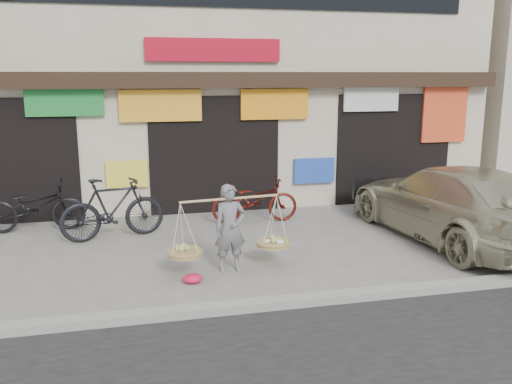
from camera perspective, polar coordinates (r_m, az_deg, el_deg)
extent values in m
plane|color=gray|center=(9.53, -0.93, -7.17)|extent=(70.00, 70.00, 0.00)
cube|color=gray|center=(7.71, 2.29, -11.58)|extent=(70.00, 0.25, 0.12)
cube|color=beige|center=(15.41, -6.26, 13.44)|extent=(14.00, 6.00, 7.00)
cube|color=black|center=(12.28, -4.37, 11.68)|extent=(14.00, 0.35, 0.35)
cube|color=black|center=(12.93, -24.67, 3.06)|extent=(3.00, 0.60, 2.70)
cube|color=black|center=(12.81, -4.52, 4.07)|extent=(3.00, 0.60, 2.70)
cube|color=black|center=(14.19, 13.80, 4.56)|extent=(3.00, 0.60, 2.70)
cube|color=#218636|center=(12.29, -19.48, 8.92)|extent=(1.60, 0.08, 0.60)
cube|color=#FCAC28|center=(12.24, -10.01, 8.95)|extent=(1.80, 0.08, 0.70)
cube|color=orange|center=(12.66, 1.97, 9.24)|extent=(1.60, 0.08, 0.70)
cube|color=silver|center=(13.48, 12.02, 9.59)|extent=(1.40, 0.08, 0.60)
cube|color=#E74B25|center=(14.46, 19.21, 7.76)|extent=(1.20, 0.08, 1.40)
cube|color=yellow|center=(12.40, -13.44, 1.85)|extent=(0.90, 0.08, 0.60)
cube|color=blue|center=(13.14, 6.14, 2.26)|extent=(1.00, 0.08, 0.60)
cube|color=red|center=(12.36, -4.47, 14.70)|extent=(3.00, 0.08, 0.50)
imported|color=slate|center=(8.83, -2.74, -3.84)|extent=(0.56, 0.40, 1.45)
cylinder|color=tan|center=(8.70, -2.77, -0.71)|extent=(1.64, 0.22, 0.04)
cylinder|color=#AA8951|center=(8.76, -7.50, -6.45)|extent=(0.56, 0.56, 0.07)
ellipsoid|color=#A5BF66|center=(8.74, -7.51, -6.07)|extent=(0.39, 0.39, 0.10)
cylinder|color=#AA8951|center=(9.16, 1.85, -5.48)|extent=(0.56, 0.56, 0.07)
ellipsoid|color=#A5BF66|center=(9.15, 1.85, -5.12)|extent=(0.39, 0.39, 0.10)
imported|color=black|center=(11.98, -22.28, -1.43)|extent=(2.01, 0.73, 1.05)
imported|color=black|center=(10.94, -14.84, -1.68)|extent=(2.11, 1.03, 1.22)
imported|color=#4C120D|center=(11.79, -0.13, -0.85)|extent=(1.90, 0.73, 0.99)
imported|color=#B4AF91|center=(11.19, 19.93, -1.05)|extent=(2.49, 5.22, 1.47)
cube|color=black|center=(13.15, 13.48, 0.44)|extent=(1.70, 0.25, 0.45)
cube|color=silver|center=(13.22, 13.31, 0.07)|extent=(0.45, 0.06, 0.12)
ellipsoid|color=#E61541|center=(8.57, -6.69, -9.04)|extent=(0.31, 0.25, 0.14)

